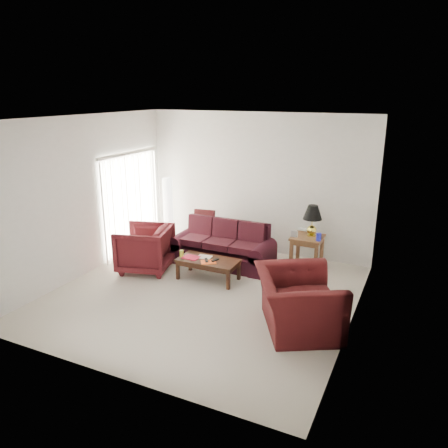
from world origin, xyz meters
name	(u,v)px	position (x,y,z in m)	size (l,w,h in m)	color
floor	(203,294)	(0.00, 0.00, 0.00)	(5.00, 5.00, 0.00)	beige
blinds	(132,203)	(-2.42, 1.30, 1.08)	(0.10, 2.00, 2.16)	silver
sofa	(222,244)	(-0.31, 1.41, 0.43)	(2.09, 0.90, 0.85)	black
throw_pillow	(204,220)	(-1.01, 1.98, 0.70)	(0.45, 0.13, 0.45)	black
end_table	(307,252)	(1.30, 1.96, 0.33)	(0.60, 0.60, 0.66)	#462A18
table_lamp	(312,221)	(1.36, 2.03, 0.97)	(0.37, 0.37, 0.63)	yellow
clock	(294,234)	(1.07, 1.82, 0.72)	(0.13, 0.05, 0.13)	#B8B7BC
blue_canister	(319,237)	(1.56, 1.79, 0.73)	(0.09, 0.09, 0.15)	#1C21BA
picture_frame	(302,229)	(1.14, 2.15, 0.74)	(0.13, 0.02, 0.16)	white
floor_lamp	(168,211)	(-1.97, 2.03, 0.78)	(0.25, 0.25, 1.56)	white
armchair_left	(145,249)	(-1.54, 0.48, 0.45)	(0.96, 0.98, 0.90)	#451014
armchair_right	(298,302)	(1.79, -0.40, 0.43)	(1.32, 1.15, 0.86)	#3A0D0F
coffee_table	(208,269)	(-0.21, 0.60, 0.20)	(1.14, 0.57, 0.40)	black
magazine_red	(191,257)	(-0.54, 0.54, 0.41)	(0.30, 0.23, 0.02)	#BA1232
magazine_white	(204,257)	(-0.33, 0.68, 0.41)	(0.26, 0.19, 0.01)	white
magazine_orange	(208,262)	(-0.14, 0.48, 0.41)	(0.27, 0.20, 0.02)	#F1561C
remote_a	(206,260)	(-0.19, 0.50, 0.43)	(0.05, 0.17, 0.02)	black
remote_b	(215,260)	(-0.05, 0.58, 0.43)	(0.05, 0.17, 0.02)	black
yellow_glass	(182,254)	(-0.73, 0.51, 0.46)	(0.08, 0.08, 0.13)	yellow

